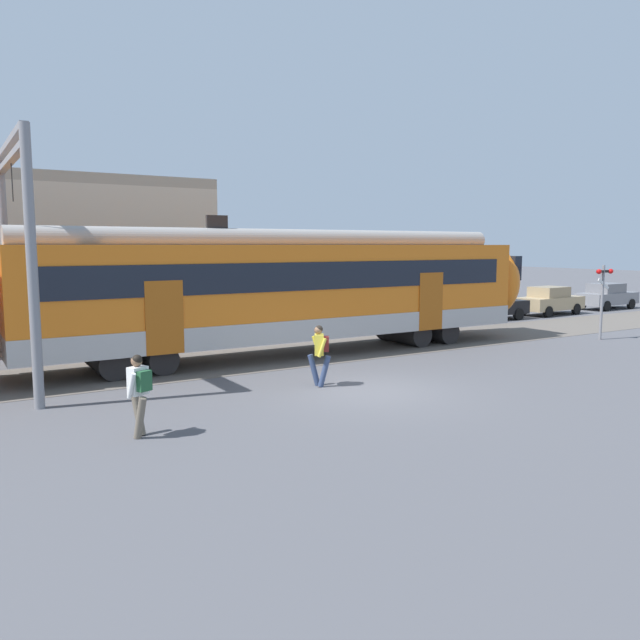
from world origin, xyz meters
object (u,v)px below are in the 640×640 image
Objects in this scene: crossing_signal at (603,290)px; pedestrian_white at (139,388)px; parked_car_tan at (550,300)px; commuter_train at (18,302)px; pedestrian_yellow at (320,350)px; parked_car_black at (489,305)px; parked_car_grey at (607,296)px.

pedestrian_white is at bearing -170.59° from crossing_signal.
pedestrian_white is 0.56× the size of crossing_signal.
parked_car_tan is 9.26m from crossing_signal.
pedestrian_yellow is at bearing -34.32° from commuter_train.
parked_car_black is at bearing 28.75° from pedestrian_yellow.
pedestrian_white is 0.41× the size of parked_car_grey.
parked_car_black and parked_car_grey have the same top height.
pedestrian_white is at bearing -153.38° from parked_car_black.
commuter_train is 9.36× the size of parked_car_black.
crossing_signal reaches higher than pedestrian_white.
commuter_train is at bearing 145.68° from pedestrian_yellow.
parked_car_grey is (25.33, 8.61, -0.21)m from pedestrian_yellow.
crossing_signal is at bearing -99.20° from parked_car_black.
commuter_train reaches higher than parked_car_grey.
parked_car_grey is at bearing 19.03° from pedestrian_white.
pedestrian_white is 5.74m from pedestrian_yellow.
parked_car_black is 1.35× the size of crossing_signal.
pedestrian_yellow reaches higher than parked_car_tan.
parked_car_black is 7.28m from crossing_signal.
parked_car_tan is at bearing 50.62° from crossing_signal.
pedestrian_yellow is 0.41× the size of parked_car_tan.
crossing_signal is at bearing 5.03° from pedestrian_yellow.
commuter_train is at bearing -172.96° from parked_car_grey.
pedestrian_yellow is at bearing -161.22° from parked_car_grey.
commuter_train is at bearing -172.12° from parked_car_tan.
crossing_signal reaches higher than parked_car_black.
commuter_train is 22.83× the size of pedestrian_white.
commuter_train is 9.43× the size of parked_car_grey.
commuter_train is 32.41m from parked_car_grey.
commuter_train reaches higher than pedestrian_white.
parked_car_tan is (19.84, 8.33, -0.21)m from pedestrian_yellow.
parked_car_black is (21.97, 3.67, -1.47)m from commuter_train.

